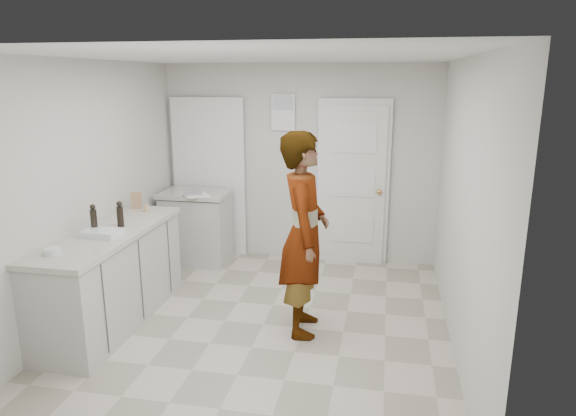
% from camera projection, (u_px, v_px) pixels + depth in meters
% --- Properties ---
extents(ground, '(4.00, 4.00, 0.00)m').
position_uv_depth(ground, '(263.00, 324.00, 4.98)').
color(ground, gray).
rests_on(ground, ground).
extents(room_shell, '(4.00, 4.00, 4.00)m').
position_uv_depth(room_shell, '(285.00, 181.00, 6.61)').
color(room_shell, beige).
rests_on(room_shell, ground).
extents(main_counter, '(0.64, 1.96, 0.93)m').
position_uv_depth(main_counter, '(112.00, 280.00, 4.95)').
color(main_counter, '#B8B7B3').
rests_on(main_counter, ground).
extents(side_counter, '(0.84, 0.61, 0.93)m').
position_uv_depth(side_counter, '(197.00, 230.00, 6.58)').
color(side_counter, '#B8B7B3').
rests_on(side_counter, ground).
extents(person, '(0.53, 0.74, 1.88)m').
position_uv_depth(person, '(304.00, 235.00, 4.66)').
color(person, silver).
rests_on(person, ground).
extents(cake_mix_box, '(0.12, 0.09, 0.18)m').
position_uv_depth(cake_mix_box, '(136.00, 201.00, 5.62)').
color(cake_mix_box, '#956B4A').
rests_on(cake_mix_box, main_counter).
extents(spice_jar, '(0.05, 0.05, 0.08)m').
position_uv_depth(spice_jar, '(146.00, 208.00, 5.51)').
color(spice_jar, tan).
rests_on(spice_jar, main_counter).
extents(oil_cruet_a, '(0.06, 0.06, 0.25)m').
position_uv_depth(oil_cruet_a, '(120.00, 215.00, 4.94)').
color(oil_cruet_a, black).
rests_on(oil_cruet_a, main_counter).
extents(oil_cruet_b, '(0.06, 0.06, 0.27)m').
position_uv_depth(oil_cruet_b, '(94.00, 219.00, 4.74)').
color(oil_cruet_b, black).
rests_on(oil_cruet_b, main_counter).
extents(baking_dish, '(0.34, 0.25, 0.06)m').
position_uv_depth(baking_dish, '(102.00, 233.00, 4.67)').
color(baking_dish, silver).
rests_on(baking_dish, main_counter).
extents(egg_bowl, '(0.13, 0.13, 0.05)m').
position_uv_depth(egg_bowl, '(52.00, 251.00, 4.19)').
color(egg_bowl, silver).
rests_on(egg_bowl, main_counter).
extents(papers, '(0.43, 0.45, 0.01)m').
position_uv_depth(papers, '(196.00, 195.00, 6.29)').
color(papers, white).
rests_on(papers, side_counter).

